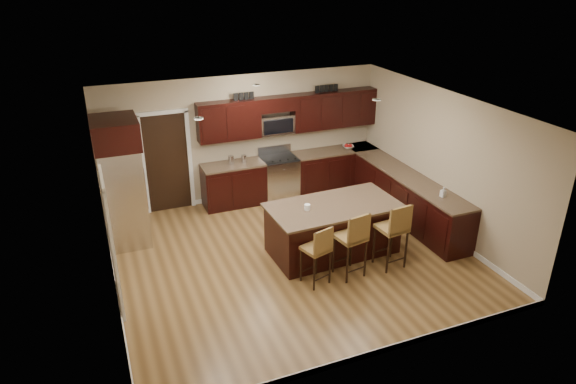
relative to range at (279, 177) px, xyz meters
name	(u,v)px	position (x,y,z in m)	size (l,w,h in m)	color
floor	(293,256)	(-0.68, -2.45, -0.47)	(6.00, 6.00, 0.00)	brown
ceiling	(293,107)	(-0.68, -2.45, 2.23)	(6.00, 6.00, 0.00)	silver
wall_back	(244,138)	(-0.68, 0.30, 0.88)	(6.00, 6.00, 0.00)	tan
wall_left	(104,217)	(-3.68, -2.45, 0.88)	(5.50, 5.50, 0.00)	tan
wall_right	(441,162)	(2.32, -2.45, 0.88)	(5.50, 5.50, 0.00)	tan
base_cabinets	(350,186)	(1.22, -1.01, -0.01)	(4.02, 3.96, 0.92)	black
upper_cabinets	(292,113)	(0.36, 0.13, 1.37)	(4.00, 0.33, 0.80)	black
range	(279,177)	(0.00, 0.00, 0.00)	(0.76, 0.64, 1.11)	silver
microwave	(276,124)	(0.00, 0.15, 1.15)	(0.76, 0.31, 0.40)	silver
doorway	(167,163)	(-2.33, 0.28, 0.56)	(0.85, 0.03, 2.06)	black
pantry_door	(111,246)	(-3.66, -2.75, 0.55)	(0.03, 0.80, 2.04)	white
letter_decor	(286,92)	(0.22, 0.13, 1.82)	(2.20, 0.03, 0.15)	black
island	(333,230)	(0.04, -2.55, -0.04)	(2.33, 1.28, 0.92)	black
stool_left	(318,249)	(-0.63, -3.39, 0.17)	(0.48, 0.48, 1.03)	olive
stool_mid	(353,238)	(-0.02, -3.40, 0.26)	(0.51, 0.51, 1.17)	olive
stool_right	(394,228)	(0.75, -3.40, 0.27)	(0.49, 0.49, 1.19)	olive
refrigerator	(122,181)	(-3.30, -0.78, 0.73)	(0.79, 0.98, 2.35)	silver
floor_mat	(315,212)	(0.42, -1.03, -0.47)	(0.92, 0.61, 0.01)	olive
fruit_bowl	(348,147)	(1.68, 0.00, 0.48)	(0.25, 0.25, 0.06)	silver
soap_bottle	(443,192)	(2.02, -2.97, 0.54)	(0.08, 0.08, 0.18)	#B2B2B2
canister_tall	(231,160)	(-1.06, 0.00, 0.54)	(0.12, 0.12, 0.19)	silver
canister_short	(244,159)	(-0.78, 0.00, 0.53)	(0.11, 0.11, 0.17)	silver
island_jar	(307,207)	(-0.46, -2.55, 0.50)	(0.10, 0.10, 0.10)	white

